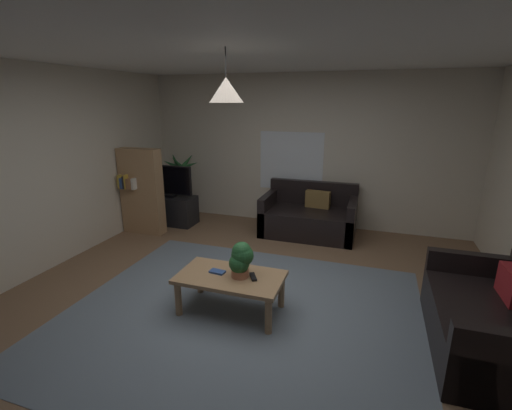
{
  "coord_description": "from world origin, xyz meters",
  "views": [
    {
      "loc": [
        1.17,
        -3.2,
        2.14
      ],
      "look_at": [
        0.0,
        0.3,
        1.05
      ],
      "focal_mm": 25.1,
      "sensor_mm": 36.0,
      "label": 1
    }
  ],
  "objects_px": {
    "coffee_table": "(230,281)",
    "potted_plant_on_table": "(241,258)",
    "couch_under_window": "(309,218)",
    "book_on_table_0": "(217,272)",
    "remote_on_table_0": "(253,277)",
    "tv_stand": "(171,210)",
    "tv": "(168,181)",
    "pendant_lamp": "(226,90)",
    "couch_right_side": "(492,324)",
    "potted_palm_corner": "(182,190)",
    "bookshelf_corner": "(141,191)"
  },
  "relations": [
    {
      "from": "coffee_table",
      "to": "potted_plant_on_table",
      "type": "xyz_separation_m",
      "value": [
        0.11,
        0.02,
        0.27
      ]
    },
    {
      "from": "couch_under_window",
      "to": "book_on_table_0",
      "type": "bearing_deg",
      "value": -101.62
    },
    {
      "from": "book_on_table_0",
      "to": "remote_on_table_0",
      "type": "xyz_separation_m",
      "value": [
        0.39,
        0.01,
        0.0
      ]
    },
    {
      "from": "remote_on_table_0",
      "to": "tv_stand",
      "type": "height_order",
      "value": "tv_stand"
    },
    {
      "from": "potted_plant_on_table",
      "to": "tv_stand",
      "type": "xyz_separation_m",
      "value": [
        -2.19,
        2.23,
        -0.36
      ]
    },
    {
      "from": "remote_on_table_0",
      "to": "tv",
      "type": "height_order",
      "value": "tv"
    },
    {
      "from": "book_on_table_0",
      "to": "pendant_lamp",
      "type": "bearing_deg",
      "value": -5.01
    },
    {
      "from": "potted_plant_on_table",
      "to": "tv_stand",
      "type": "relative_size",
      "value": 0.41
    },
    {
      "from": "couch_right_side",
      "to": "potted_plant_on_table",
      "type": "height_order",
      "value": "couch_right_side"
    },
    {
      "from": "book_on_table_0",
      "to": "tv_stand",
      "type": "relative_size",
      "value": 0.18
    },
    {
      "from": "book_on_table_0",
      "to": "pendant_lamp",
      "type": "distance_m",
      "value": 1.81
    },
    {
      "from": "couch_under_window",
      "to": "potted_palm_corner",
      "type": "bearing_deg",
      "value": 175.23
    },
    {
      "from": "couch_under_window",
      "to": "potted_plant_on_table",
      "type": "bearing_deg",
      "value": -95.69
    },
    {
      "from": "potted_plant_on_table",
      "to": "tv_stand",
      "type": "distance_m",
      "value": 3.15
    },
    {
      "from": "couch_right_side",
      "to": "potted_palm_corner",
      "type": "relative_size",
      "value": 1.21
    },
    {
      "from": "pendant_lamp",
      "to": "coffee_table",
      "type": "bearing_deg",
      "value": -90.0
    },
    {
      "from": "potted_palm_corner",
      "to": "pendant_lamp",
      "type": "bearing_deg",
      "value": -52.22
    },
    {
      "from": "book_on_table_0",
      "to": "tv_stand",
      "type": "height_order",
      "value": "tv_stand"
    },
    {
      "from": "couch_under_window",
      "to": "coffee_table",
      "type": "distance_m",
      "value": 2.53
    },
    {
      "from": "remote_on_table_0",
      "to": "tv",
      "type": "xyz_separation_m",
      "value": [
        -2.32,
        2.2,
        0.36
      ]
    },
    {
      "from": "couch_under_window",
      "to": "bookshelf_corner",
      "type": "bearing_deg",
      "value": -163.3
    },
    {
      "from": "coffee_table",
      "to": "bookshelf_corner",
      "type": "bearing_deg",
      "value": 142.9
    },
    {
      "from": "coffee_table",
      "to": "tv",
      "type": "xyz_separation_m",
      "value": [
        -2.08,
        2.23,
        0.44
      ]
    },
    {
      "from": "book_on_table_0",
      "to": "pendant_lamp",
      "type": "relative_size",
      "value": 0.35
    },
    {
      "from": "tv",
      "to": "potted_palm_corner",
      "type": "xyz_separation_m",
      "value": [
        -0.02,
        0.48,
        -0.28
      ]
    },
    {
      "from": "tv_stand",
      "to": "potted_plant_on_table",
      "type": "bearing_deg",
      "value": -45.46
    },
    {
      "from": "tv",
      "to": "potted_palm_corner",
      "type": "bearing_deg",
      "value": 91.97
    },
    {
      "from": "couch_right_side",
      "to": "couch_under_window",
      "type": "bearing_deg",
      "value": -139.46
    },
    {
      "from": "bookshelf_corner",
      "to": "tv",
      "type": "bearing_deg",
      "value": 70.18
    },
    {
      "from": "remote_on_table_0",
      "to": "tv_stand",
      "type": "distance_m",
      "value": 3.22
    },
    {
      "from": "remote_on_table_0",
      "to": "tv_stand",
      "type": "bearing_deg",
      "value": -73.27
    },
    {
      "from": "potted_plant_on_table",
      "to": "tv",
      "type": "bearing_deg",
      "value": 134.81
    },
    {
      "from": "coffee_table",
      "to": "tv_stand",
      "type": "distance_m",
      "value": 3.07
    },
    {
      "from": "remote_on_table_0",
      "to": "bookshelf_corner",
      "type": "relative_size",
      "value": 0.11
    },
    {
      "from": "couch_right_side",
      "to": "tv_stand",
      "type": "relative_size",
      "value": 1.66
    },
    {
      "from": "book_on_table_0",
      "to": "pendant_lamp",
      "type": "xyz_separation_m",
      "value": [
        0.15,
        -0.01,
        1.8
      ]
    },
    {
      "from": "tv",
      "to": "potted_palm_corner",
      "type": "relative_size",
      "value": 0.73
    },
    {
      "from": "book_on_table_0",
      "to": "potted_palm_corner",
      "type": "xyz_separation_m",
      "value": [
        -1.95,
        2.69,
        0.09
      ]
    },
    {
      "from": "couch_under_window",
      "to": "potted_plant_on_table",
      "type": "distance_m",
      "value": 2.52
    },
    {
      "from": "couch_under_window",
      "to": "couch_right_side",
      "type": "bearing_deg",
      "value": -49.46
    },
    {
      "from": "couch_right_side",
      "to": "potted_plant_on_table",
      "type": "distance_m",
      "value": 2.31
    },
    {
      "from": "coffee_table",
      "to": "potted_palm_corner",
      "type": "relative_size",
      "value": 0.88
    },
    {
      "from": "tv_stand",
      "to": "potted_palm_corner",
      "type": "xyz_separation_m",
      "value": [
        -0.02,
        0.46,
        0.26
      ]
    },
    {
      "from": "bookshelf_corner",
      "to": "pendant_lamp",
      "type": "distance_m",
      "value": 3.22
    },
    {
      "from": "potted_plant_on_table",
      "to": "pendant_lamp",
      "type": "height_order",
      "value": "pendant_lamp"
    },
    {
      "from": "couch_under_window",
      "to": "bookshelf_corner",
      "type": "distance_m",
      "value": 2.78
    },
    {
      "from": "coffee_table",
      "to": "tv_stand",
      "type": "xyz_separation_m",
      "value": [
        -2.08,
        2.25,
        -0.1
      ]
    },
    {
      "from": "coffee_table",
      "to": "remote_on_table_0",
      "type": "relative_size",
      "value": 6.76
    },
    {
      "from": "coffee_table",
      "to": "book_on_table_0",
      "type": "height_order",
      "value": "book_on_table_0"
    },
    {
      "from": "potted_plant_on_table",
      "to": "potted_palm_corner",
      "type": "xyz_separation_m",
      "value": [
        -2.21,
        2.69,
        -0.1
      ]
    }
  ]
}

